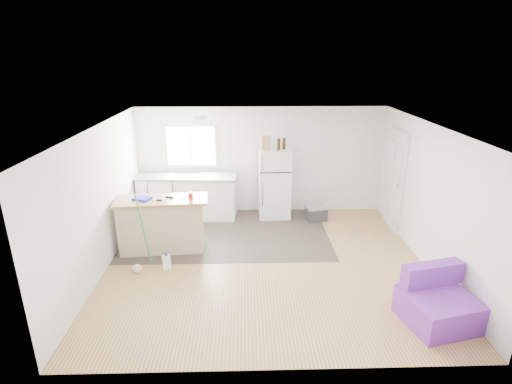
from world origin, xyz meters
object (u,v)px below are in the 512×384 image
at_px(purple_seat, 438,303).
at_px(bottle_right, 284,144).
at_px(kitchen_cabinets, 188,196).
at_px(cooler, 316,213).
at_px(red_cup, 191,196).
at_px(cardboard_box, 266,143).
at_px(refrigerator, 274,183).
at_px(mop, 139,259).
at_px(blue_tray, 142,199).
at_px(cleaner_jug, 167,262).
at_px(peninsula, 162,224).
at_px(bottle_left, 279,144).

bearing_deg(purple_seat, bottle_right, 102.22).
relative_size(kitchen_cabinets, cooler, 4.46).
xyz_separation_m(red_cup, bottle_right, (1.82, 1.57, 0.59)).
bearing_deg(cardboard_box, red_cup, -133.03).
height_order(refrigerator, mop, refrigerator).
height_order(blue_tray, bottle_right, bottle_right).
xyz_separation_m(cooler, cardboard_box, (-1.12, 0.24, 1.52)).
relative_size(purple_seat, bottle_right, 4.22).
bearing_deg(refrigerator, cleaner_jug, -133.43).
distance_m(cooler, cleaner_jug, 3.53).
distance_m(peninsula, bottle_left, 2.96).
height_order(mop, bottle_left, bottle_left).
bearing_deg(mop, bottle_right, 50.15).
bearing_deg(cleaner_jug, mop, 168.36).
height_order(mop, bottle_right, bottle_right).
relative_size(refrigerator, blue_tray, 5.13).
xyz_separation_m(purple_seat, cleaner_jug, (-3.98, 1.51, -0.14)).
relative_size(peninsula, blue_tray, 5.63).
distance_m(cleaner_jug, bottle_right, 3.51).
distance_m(cooler, blue_tray, 3.75).
relative_size(cardboard_box, bottle_left, 1.20).
relative_size(cleaner_jug, bottle_left, 1.16).
xyz_separation_m(peninsula, purple_seat, (4.16, -2.21, -0.24)).
bearing_deg(peninsula, kitchen_cabinets, 76.02).
height_order(kitchen_cabinets, peninsula, kitchen_cabinets).
bearing_deg(bottle_left, cardboard_box, 177.91).
relative_size(peninsula, red_cup, 14.09).
xyz_separation_m(mop, red_cup, (0.82, 0.78, 0.84)).
height_order(peninsula, red_cup, red_cup).
height_order(cleaner_jug, red_cup, red_cup).
height_order(purple_seat, red_cup, red_cup).
xyz_separation_m(refrigerator, purple_seat, (1.98, -3.80, -0.50)).
xyz_separation_m(kitchen_cabinets, bottle_left, (2.00, -0.08, 1.17)).
distance_m(red_cup, bottle_left, 2.35).
xyz_separation_m(peninsula, bottle_right, (2.38, 1.57, 1.15)).
distance_m(peninsula, red_cup, 0.79).
bearing_deg(refrigerator, purple_seat, -64.86).
bearing_deg(cooler, peninsula, -169.72).
bearing_deg(refrigerator, cardboard_box, -163.86).
bearing_deg(mop, cooler, 40.07).
relative_size(purple_seat, cleaner_jug, 3.63).
bearing_deg(cooler, blue_tray, -171.42).
bearing_deg(bottle_left, cooler, -15.10).
bearing_deg(bottle_left, bottle_right, 25.82).
bearing_deg(mop, cleaner_jug, 19.06).
height_order(refrigerator, blue_tray, refrigerator).
distance_m(red_cup, cardboard_box, 2.17).
xyz_separation_m(cooler, purple_seat, (1.06, -3.50, 0.10)).
distance_m(refrigerator, mop, 3.45).
height_order(refrigerator, bottle_left, bottle_left).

